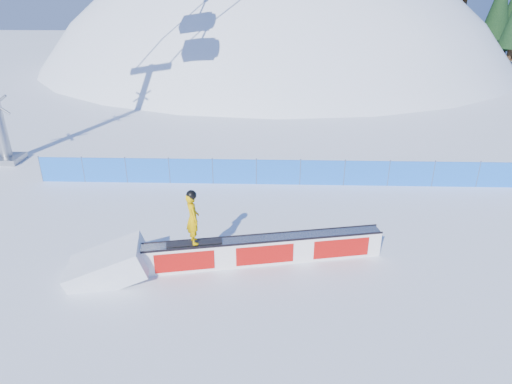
{
  "coord_description": "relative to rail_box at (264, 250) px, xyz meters",
  "views": [
    {
      "loc": [
        -0.38,
        -14.79,
        8.42
      ],
      "look_at": [
        -0.88,
        0.48,
        1.43
      ],
      "focal_mm": 32.0,
      "sensor_mm": 36.0,
      "label": 1
    }
  ],
  "objects": [
    {
      "name": "snow_hill",
      "position": [
        0.56,
        43.99,
        -18.47
      ],
      "size": [
        64.0,
        64.0,
        64.0
      ],
      "color": "white",
      "rests_on": "ground"
    },
    {
      "name": "rail_box",
      "position": [
        0.0,
        0.0,
        0.0
      ],
      "size": [
        7.88,
        2.05,
        0.95
      ],
      "rotation": [
        0.0,
        0.0,
        0.19
      ],
      "color": "white",
      "rests_on": "ground"
    },
    {
      "name": "ground",
      "position": [
        0.56,
        1.99,
        -0.47
      ],
      "size": [
        160.0,
        160.0,
        0.0
      ],
      "primitive_type": "plane",
      "color": "white",
      "rests_on": "ground"
    },
    {
      "name": "snow_ramp",
      "position": [
        -4.86,
        -0.94,
        -0.47
      ],
      "size": [
        2.78,
        2.03,
        1.58
      ],
      "primitive_type": null,
      "rotation": [
        0.0,
        -0.31,
        0.19
      ],
      "color": "white",
      "rests_on": "ground"
    },
    {
      "name": "safety_fence",
      "position": [
        0.56,
        6.49,
        0.13
      ],
      "size": [
        22.05,
        0.05,
        1.3
      ],
      "color": "blue",
      "rests_on": "ground"
    },
    {
      "name": "snowboarder",
      "position": [
        -2.19,
        -0.42,
        1.38
      ],
      "size": [
        1.78,
        0.73,
        1.83
      ],
      "rotation": [
        0.0,
        0.0,
        1.97
      ],
      "color": "black",
      "rests_on": "rail_box"
    }
  ]
}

